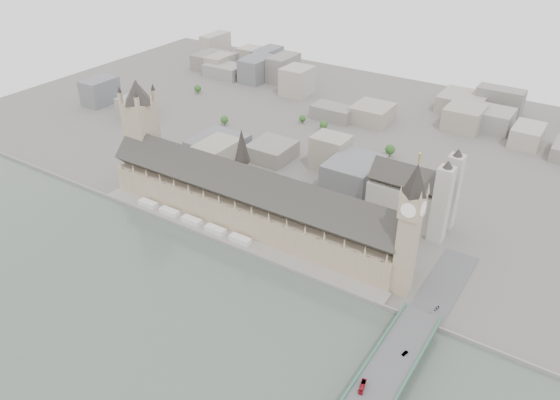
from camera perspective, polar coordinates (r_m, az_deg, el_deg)
The scene contains 16 objects.
ground at distance 443.07m, azimuth -4.66°, elevation -3.70°, with size 900.00×900.00×0.00m, color #595651.
river_thames at distance 359.62m, azimuth -21.35°, elevation -16.06°, with size 600.00×600.00×0.00m, color #455148.
embankment_wall at distance 432.69m, azimuth -5.87°, elevation -4.47°, with size 600.00×1.50×3.00m, color gray.
river_terrace at distance 437.70m, azimuth -5.26°, elevation -4.05°, with size 270.00×15.00×2.00m, color gray.
terrace_tents at distance 458.51m, azimuth -9.20°, elevation -2.12°, with size 118.00×7.00×4.00m.
palace_of_westminster at distance 443.94m, azimuth -3.25°, elevation -0.08°, with size 265.00×40.73×55.44m.
elizabeth_tower at distance 362.31m, azimuth 13.44°, elevation -2.18°, with size 17.00×17.00×107.50m.
victoria_tower at distance 507.73m, azimuth -14.26°, elevation 7.25°, with size 30.00×30.00×100.00m.
central_tower at distance 436.84m, azimuth -3.97°, elevation 4.61°, with size 13.00×13.00×48.00m.
westminster_bridge at distance 322.13m, azimuth 9.91°, elevation -19.41°, with size 25.00×325.00×10.25m, color #474749.
westminster_abbey at distance 457.50m, azimuth 13.76°, elevation 0.36°, with size 68.00×36.00×64.00m.
city_skyline_inland at distance 622.13m, azimuth 9.12°, elevation 8.61°, with size 720.00×360.00×38.00m, color gray, non-canonical shape.
park_trees at distance 484.90m, azimuth -1.38°, elevation 0.76°, with size 110.00×30.00×15.00m, color #1A4117, non-canonical shape.
red_bus_north at distance 316.15m, azimuth 8.60°, elevation -18.69°, with size 2.36×10.09×2.81m, color maroon.
car_silver at distance 337.78m, azimuth 12.93°, elevation -15.33°, with size 1.57×4.51×1.48m, color gray.
car_approach at distance 371.03m, azimuth 16.06°, elevation -10.84°, with size 2.08×5.11×1.48m, color gray.
Camera 1 is at (228.22, -285.46, 250.47)m, focal length 35.00 mm.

